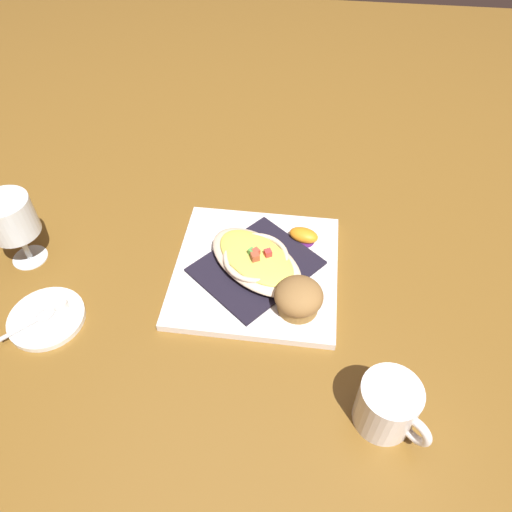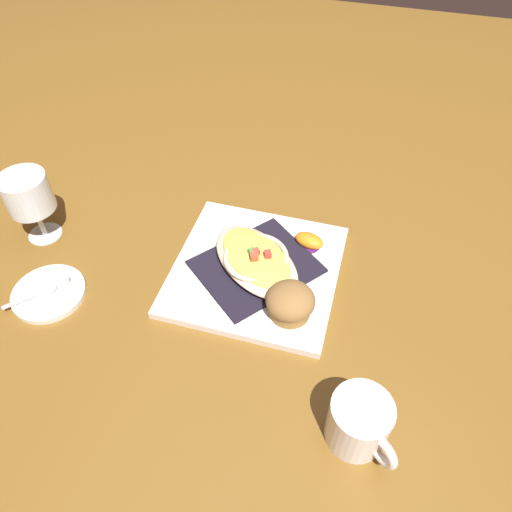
# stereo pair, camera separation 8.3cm
# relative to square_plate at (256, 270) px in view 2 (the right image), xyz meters

# --- Properties ---
(ground_plane) EXTENTS (2.60, 2.60, 0.00)m
(ground_plane) POSITION_rel_square_plate_xyz_m (0.00, 0.00, -0.01)
(ground_plane) COLOR brown
(square_plate) EXTENTS (0.29, 0.29, 0.01)m
(square_plate) POSITION_rel_square_plate_xyz_m (0.00, 0.00, 0.00)
(square_plate) COLOR white
(square_plate) RESTS_ON ground_plane
(folded_napkin) EXTENTS (0.25, 0.25, 0.01)m
(folded_napkin) POSITION_rel_square_plate_xyz_m (0.00, 0.00, 0.01)
(folded_napkin) COLOR black
(folded_napkin) RESTS_ON square_plate
(gratin_dish) EXTENTS (0.21, 0.22, 0.04)m
(gratin_dish) POSITION_rel_square_plate_xyz_m (-0.00, -0.00, 0.03)
(gratin_dish) COLOR beige
(gratin_dish) RESTS_ON folded_napkin
(muffin) EXTENTS (0.08, 0.08, 0.06)m
(muffin) POSITION_rel_square_plate_xyz_m (-0.08, -0.08, 0.03)
(muffin) COLOR olive
(muffin) RESTS_ON square_plate
(orange_garnish) EXTENTS (0.06, 0.06, 0.02)m
(orange_garnish) POSITION_rel_square_plate_xyz_m (0.08, -0.08, 0.02)
(orange_garnish) COLOR #4F1A61
(orange_garnish) RESTS_ON square_plate
(coffee_mug) EXTENTS (0.09, 0.10, 0.08)m
(coffee_mug) POSITION_rel_square_plate_xyz_m (-0.25, -0.21, 0.03)
(coffee_mug) COLOR white
(coffee_mug) RESTS_ON ground_plane
(stemmed_glass) EXTENTS (0.08, 0.08, 0.14)m
(stemmed_glass) POSITION_rel_square_plate_xyz_m (-0.02, 0.42, 0.09)
(stemmed_glass) COLOR white
(stemmed_glass) RESTS_ON ground_plane
(creamer_saucer) EXTENTS (0.12, 0.12, 0.01)m
(creamer_saucer) POSITION_rel_square_plate_xyz_m (-0.14, 0.33, -0.00)
(creamer_saucer) COLOR white
(creamer_saucer) RESTS_ON ground_plane
(spoon) EXTENTS (0.08, 0.07, 0.01)m
(spoon) POSITION_rel_square_plate_xyz_m (-0.15, 0.33, 0.01)
(spoon) COLOR silver
(spoon) RESTS_ON creamer_saucer
(creamer_cup_0) EXTENTS (0.02, 0.02, 0.02)m
(creamer_cup_0) POSITION_rel_square_plate_xyz_m (-0.12, 0.31, 0.01)
(creamer_cup_0) COLOR white
(creamer_cup_0) RESTS_ON creamer_saucer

